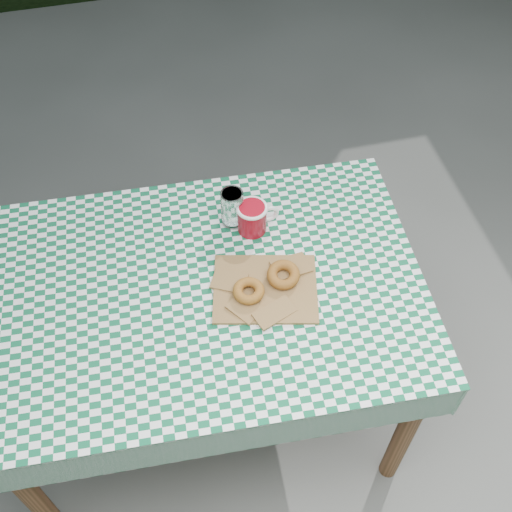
# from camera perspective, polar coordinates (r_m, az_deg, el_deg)

# --- Properties ---
(ground) EXTENTS (60.00, 60.00, 0.00)m
(ground) POSITION_cam_1_polar(r_m,az_deg,el_deg) (2.50, -5.59, -12.16)
(ground) COLOR #54544F
(ground) RESTS_ON ground
(table) EXTENTS (1.30, 0.91, 0.75)m
(table) POSITION_cam_1_polar(r_m,az_deg,el_deg) (2.14, -4.23, -8.78)
(table) COLOR #55361D
(table) RESTS_ON ground
(tablecloth) EXTENTS (1.32, 0.93, 0.01)m
(tablecloth) POSITION_cam_1_polar(r_m,az_deg,el_deg) (1.82, -4.93, -3.05)
(tablecloth) COLOR #0D5735
(tablecloth) RESTS_ON table
(paper_bag) EXTENTS (0.34, 0.30, 0.02)m
(paper_bag) POSITION_cam_1_polar(r_m,az_deg,el_deg) (1.80, 0.83, -2.88)
(paper_bag) COLOR olive
(paper_bag) RESTS_ON tablecloth
(bagel_front) EXTENTS (0.09, 0.09, 0.03)m
(bagel_front) POSITION_cam_1_polar(r_m,az_deg,el_deg) (1.77, -0.66, -3.14)
(bagel_front) COLOR #99691F
(bagel_front) RESTS_ON paper_bag
(bagel_back) EXTENTS (0.13, 0.13, 0.03)m
(bagel_back) POSITION_cam_1_polar(r_m,az_deg,el_deg) (1.80, 2.46, -1.69)
(bagel_back) COLOR #8F5B1D
(bagel_back) RESTS_ON paper_bag
(coffee_mug) EXTENTS (0.19, 0.19, 0.10)m
(coffee_mug) POSITION_cam_1_polar(r_m,az_deg,el_deg) (1.91, -0.36, 3.41)
(coffee_mug) COLOR maroon
(coffee_mug) RESTS_ON tablecloth
(drinking_glass) EXTENTS (0.08, 0.08, 0.12)m
(drinking_glass) POSITION_cam_1_polar(r_m,az_deg,el_deg) (1.92, -2.13, 4.33)
(drinking_glass) COLOR white
(drinking_glass) RESTS_ON tablecloth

